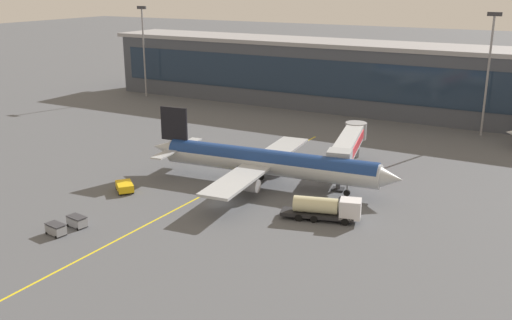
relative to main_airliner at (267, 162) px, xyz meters
The scene contains 11 objects.
ground_plane 11.37m from the main_airliner, 102.04° to the right, with size 700.00×700.00×0.00m, color #515459.
apron_lead_in_line 11.20m from the main_airliner, 126.36° to the right, with size 0.30×80.00×0.01m, color yellow.
terminal_building 63.10m from the main_airliner, 77.05° to the left, with size 182.93×17.18×16.75m.
main_airliner is the anchor object (origin of this frame).
jet_bridge 15.59m from the main_airliner, 55.93° to the left, with size 8.05×22.33×6.50m.
fuel_tanker 16.57m from the main_airliner, 32.97° to the right, with size 11.07×5.32×3.25m.
pushback_tug 22.54m from the main_airliner, 142.84° to the right, with size 4.39×4.20×1.40m.
baggage_cart_0 33.67m from the main_airliner, 115.80° to the right, with size 2.85×1.97×1.48m.
baggage_cart_1 30.64m from the main_airliner, 117.56° to the right, with size 2.85×1.97×1.48m.
apron_light_mast_1 56.25m from the main_airliner, 63.45° to the left, with size 2.80×0.50×25.26m.
apron_light_mast_2 82.31m from the main_airliner, 142.78° to the left, with size 2.80×0.50×24.67m.
Camera 1 is at (43.60, -67.46, 31.18)m, focal length 41.08 mm.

